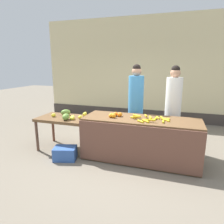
% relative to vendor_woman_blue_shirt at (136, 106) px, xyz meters
% --- Properties ---
extents(ground_plane, '(24.00, 24.00, 0.00)m').
position_rel_vendor_woman_blue_shirt_xyz_m(ground_plane, '(-0.11, -0.64, -0.96)').
color(ground_plane, '#756B5B').
extents(market_wall_back, '(7.39, 0.23, 3.43)m').
position_rel_vendor_woman_blue_shirt_xyz_m(market_wall_back, '(-0.11, 2.51, 0.73)').
color(market_wall_back, beige).
rests_on(market_wall_back, ground).
extents(fruit_stall_counter, '(2.28, 0.81, 0.85)m').
position_rel_vendor_woman_blue_shirt_xyz_m(fruit_stall_counter, '(0.24, -0.65, -0.53)').
color(fruit_stall_counter, brown).
rests_on(fruit_stall_counter, ground).
extents(side_table_wooden, '(1.20, 0.71, 0.74)m').
position_rel_vendor_woman_blue_shirt_xyz_m(side_table_wooden, '(-1.46, -0.64, -0.31)').
color(side_table_wooden, brown).
rests_on(side_table_wooden, ground).
extents(banana_bunch_pile, '(0.76, 0.51, 0.07)m').
position_rel_vendor_woman_blue_shirt_xyz_m(banana_bunch_pile, '(0.45, -0.69, -0.08)').
color(banana_bunch_pile, yellow).
rests_on(banana_bunch_pile, fruit_stall_counter).
extents(orange_pile, '(0.23, 0.26, 0.09)m').
position_rel_vendor_woman_blue_shirt_xyz_m(orange_pile, '(-0.28, -0.69, -0.06)').
color(orange_pile, orange).
rests_on(orange_pile, fruit_stall_counter).
extents(mango_papaya_pile, '(0.76, 0.70, 0.14)m').
position_rel_vendor_woman_blue_shirt_xyz_m(mango_papaya_pile, '(-1.37, -0.64, -0.16)').
color(mango_papaya_pile, yellow).
rests_on(mango_papaya_pile, side_table_wooden).
extents(vendor_woman_blue_shirt, '(0.34, 0.34, 1.89)m').
position_rel_vendor_woman_blue_shirt_xyz_m(vendor_woman_blue_shirt, '(0.00, 0.00, 0.00)').
color(vendor_woman_blue_shirt, '#33333D').
rests_on(vendor_woman_blue_shirt, ground).
extents(vendor_woman_white_shirt, '(0.34, 0.34, 1.87)m').
position_rel_vendor_woman_blue_shirt_xyz_m(vendor_woman_white_shirt, '(0.81, 0.07, -0.01)').
color(vendor_woman_white_shirt, '#33333D').
rests_on(vendor_woman_white_shirt, ground).
extents(produce_crate, '(0.51, 0.43, 0.26)m').
position_rel_vendor_woman_blue_shirt_xyz_m(produce_crate, '(-1.20, -1.13, -0.83)').
color(produce_crate, '#3359A5').
rests_on(produce_crate, ground).
extents(produce_sack, '(0.41, 0.44, 0.54)m').
position_rel_vendor_woman_blue_shirt_xyz_m(produce_sack, '(-0.61, -0.01, -0.69)').
color(produce_sack, tan).
rests_on(produce_sack, ground).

